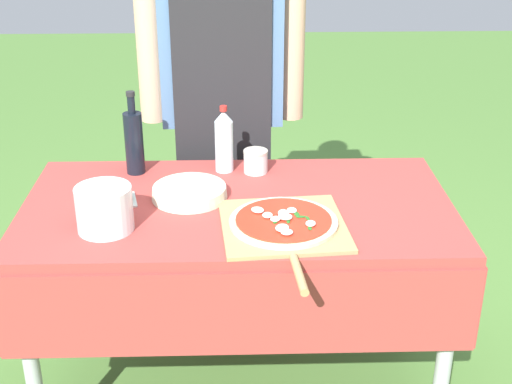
{
  "coord_description": "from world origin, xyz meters",
  "views": [
    {
      "loc": [
        -0.0,
        -2.09,
        1.79
      ],
      "look_at": [
        0.06,
        0.0,
        0.81
      ],
      "focal_mm": 50.0,
      "sensor_mm": 36.0,
      "label": 1
    }
  ],
  "objects_px": {
    "oil_bottle": "(135,141)",
    "person_cook": "(223,82)",
    "plate_stack": "(191,192)",
    "sauce_jar": "(257,163)",
    "prep_table": "(239,230)",
    "pizza_on_peel": "(285,224)",
    "herb_container": "(113,196)",
    "mixing_tub": "(106,209)",
    "water_bottle": "(225,141)"
  },
  "relations": [
    {
      "from": "person_cook",
      "to": "plate_stack",
      "type": "height_order",
      "value": "person_cook"
    },
    {
      "from": "water_bottle",
      "to": "sauce_jar",
      "type": "relative_size",
      "value": 2.78
    },
    {
      "from": "sauce_jar",
      "to": "mixing_tub",
      "type": "bearing_deg",
      "value": -137.75
    },
    {
      "from": "pizza_on_peel",
      "to": "plate_stack",
      "type": "distance_m",
      "value": 0.37
    },
    {
      "from": "prep_table",
      "to": "sauce_jar",
      "type": "distance_m",
      "value": 0.3
    },
    {
      "from": "oil_bottle",
      "to": "sauce_jar",
      "type": "bearing_deg",
      "value": -1.21
    },
    {
      "from": "herb_container",
      "to": "mixing_tub",
      "type": "bearing_deg",
      "value": -86.61
    },
    {
      "from": "prep_table",
      "to": "pizza_on_peel",
      "type": "height_order",
      "value": "pizza_on_peel"
    },
    {
      "from": "prep_table",
      "to": "sauce_jar",
      "type": "relative_size",
      "value": 16.26
    },
    {
      "from": "water_bottle",
      "to": "herb_container",
      "type": "bearing_deg",
      "value": -145.04
    },
    {
      "from": "prep_table",
      "to": "pizza_on_peel",
      "type": "distance_m",
      "value": 0.25
    },
    {
      "from": "prep_table",
      "to": "person_cook",
      "type": "distance_m",
      "value": 0.68
    },
    {
      "from": "prep_table",
      "to": "pizza_on_peel",
      "type": "xyz_separation_m",
      "value": [
        0.14,
        -0.18,
        0.11
      ]
    },
    {
      "from": "prep_table",
      "to": "oil_bottle",
      "type": "relative_size",
      "value": 4.73
    },
    {
      "from": "person_cook",
      "to": "herb_container",
      "type": "relative_size",
      "value": 9.71
    },
    {
      "from": "prep_table",
      "to": "mixing_tub",
      "type": "height_order",
      "value": "mixing_tub"
    },
    {
      "from": "oil_bottle",
      "to": "water_bottle",
      "type": "bearing_deg",
      "value": 1.68
    },
    {
      "from": "sauce_jar",
      "to": "water_bottle",
      "type": "bearing_deg",
      "value": 170.72
    },
    {
      "from": "oil_bottle",
      "to": "plate_stack",
      "type": "distance_m",
      "value": 0.31
    },
    {
      "from": "pizza_on_peel",
      "to": "herb_container",
      "type": "distance_m",
      "value": 0.58
    },
    {
      "from": "oil_bottle",
      "to": "person_cook",
      "type": "bearing_deg",
      "value": 46.35
    },
    {
      "from": "person_cook",
      "to": "oil_bottle",
      "type": "bearing_deg",
      "value": 44.49
    },
    {
      "from": "oil_bottle",
      "to": "mixing_tub",
      "type": "height_order",
      "value": "oil_bottle"
    },
    {
      "from": "prep_table",
      "to": "water_bottle",
      "type": "height_order",
      "value": "water_bottle"
    },
    {
      "from": "herb_container",
      "to": "prep_table",
      "type": "bearing_deg",
      "value": -2.68
    },
    {
      "from": "herb_container",
      "to": "sauce_jar",
      "type": "bearing_deg",
      "value": 26.43
    },
    {
      "from": "mixing_tub",
      "to": "prep_table",
      "type": "bearing_deg",
      "value": 22.67
    },
    {
      "from": "oil_bottle",
      "to": "plate_stack",
      "type": "xyz_separation_m",
      "value": [
        0.2,
        -0.22,
        -0.1
      ]
    },
    {
      "from": "plate_stack",
      "to": "oil_bottle",
      "type": "bearing_deg",
      "value": 133.0
    },
    {
      "from": "person_cook",
      "to": "plate_stack",
      "type": "distance_m",
      "value": 0.59
    },
    {
      "from": "oil_bottle",
      "to": "herb_container",
      "type": "xyz_separation_m",
      "value": [
        -0.05,
        -0.25,
        -0.1
      ]
    },
    {
      "from": "mixing_tub",
      "to": "oil_bottle",
      "type": "bearing_deg",
      "value": 85.02
    },
    {
      "from": "plate_stack",
      "to": "herb_container",
      "type": "bearing_deg",
      "value": -173.68
    },
    {
      "from": "pizza_on_peel",
      "to": "sauce_jar",
      "type": "bearing_deg",
      "value": 94.7
    },
    {
      "from": "pizza_on_peel",
      "to": "oil_bottle",
      "type": "distance_m",
      "value": 0.68
    },
    {
      "from": "person_cook",
      "to": "pizza_on_peel",
      "type": "xyz_separation_m",
      "value": [
        0.19,
        -0.77,
        -0.22
      ]
    },
    {
      "from": "mixing_tub",
      "to": "sauce_jar",
      "type": "xyz_separation_m",
      "value": [
        0.47,
        0.42,
        -0.03
      ]
    },
    {
      "from": "oil_bottle",
      "to": "water_bottle",
      "type": "height_order",
      "value": "oil_bottle"
    },
    {
      "from": "oil_bottle",
      "to": "prep_table",
      "type": "bearing_deg",
      "value": -36.23
    },
    {
      "from": "prep_table",
      "to": "plate_stack",
      "type": "relative_size",
      "value": 5.68
    },
    {
      "from": "person_cook",
      "to": "sauce_jar",
      "type": "bearing_deg",
      "value": 108.31
    },
    {
      "from": "person_cook",
      "to": "herb_container",
      "type": "distance_m",
      "value": 0.7
    },
    {
      "from": "person_cook",
      "to": "oil_bottle",
      "type": "height_order",
      "value": "person_cook"
    },
    {
      "from": "plate_stack",
      "to": "sauce_jar",
      "type": "height_order",
      "value": "sauce_jar"
    },
    {
      "from": "prep_table",
      "to": "pizza_on_peel",
      "type": "relative_size",
      "value": 2.46
    },
    {
      "from": "prep_table",
      "to": "sauce_jar",
      "type": "height_order",
      "value": "sauce_jar"
    },
    {
      "from": "person_cook",
      "to": "plate_stack",
      "type": "relative_size",
      "value": 6.81
    },
    {
      "from": "prep_table",
      "to": "herb_container",
      "type": "bearing_deg",
      "value": 177.32
    },
    {
      "from": "person_cook",
      "to": "mixing_tub",
      "type": "height_order",
      "value": "person_cook"
    },
    {
      "from": "herb_container",
      "to": "mixing_tub",
      "type": "relative_size",
      "value": 1.03
    }
  ]
}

